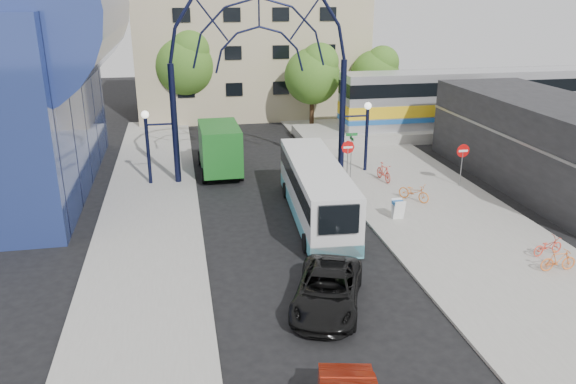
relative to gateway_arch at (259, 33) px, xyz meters
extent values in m
plane|color=black|center=(0.00, -14.00, -8.56)|extent=(120.00, 120.00, 0.00)
cube|color=gray|center=(8.00, -10.00, -8.50)|extent=(8.00, 56.00, 0.12)
cube|color=gray|center=(-6.50, -8.00, -8.50)|extent=(5.00, 50.00, 0.12)
cylinder|color=black|center=(-5.00, 0.00, -5.06)|extent=(0.36, 0.36, 7.00)
cylinder|color=black|center=(5.00, 0.00, -5.06)|extent=(0.36, 0.36, 7.00)
cylinder|color=black|center=(-6.60, 0.00, -6.56)|extent=(0.20, 0.20, 4.00)
cylinder|color=black|center=(6.60, 0.00, -6.56)|extent=(0.20, 0.20, 4.00)
sphere|color=white|center=(-6.60, 0.00, -4.36)|extent=(0.44, 0.44, 0.44)
sphere|color=white|center=(6.60, 0.00, -4.36)|extent=(0.44, 0.44, 0.44)
cylinder|color=slate|center=(4.80, -2.00, -7.34)|extent=(0.06, 0.06, 2.20)
cylinder|color=red|center=(4.80, -2.00, -6.34)|extent=(0.80, 0.04, 0.80)
cube|color=white|center=(4.80, -2.03, -6.34)|extent=(0.55, 0.02, 0.12)
cylinder|color=slate|center=(11.00, -4.00, -7.34)|extent=(0.06, 0.06, 2.20)
cylinder|color=red|center=(11.00, -4.00, -6.34)|extent=(0.76, 0.04, 0.76)
cube|color=white|center=(11.00, -4.03, -6.34)|extent=(0.55, 0.02, 0.12)
cylinder|color=slate|center=(5.20, -1.40, -7.04)|extent=(0.05, 0.05, 2.80)
cube|color=#146626|center=(5.20, -1.40, -5.74)|extent=(0.70, 0.03, 0.18)
cube|color=#146626|center=(5.20, -1.40, -5.99)|extent=(0.03, 0.70, 0.18)
cube|color=white|center=(5.60, -8.20, -7.94)|extent=(0.55, 0.26, 0.99)
cube|color=white|center=(5.60, -7.85, -7.94)|extent=(0.55, 0.26, 0.99)
cube|color=#1E59A5|center=(5.60, -8.02, -7.61)|extent=(0.55, 0.42, 0.14)
cylinder|color=navy|center=(-12.00, 1.00, 1.44)|extent=(9.00, 16.00, 9.00)
cube|color=black|center=(16.00, -4.00, -6.06)|extent=(6.00, 16.00, 5.00)
cube|color=tan|center=(2.00, 21.00, -1.56)|extent=(20.00, 12.00, 14.00)
cube|color=gray|center=(20.00, 8.00, -8.16)|extent=(32.00, 5.00, 0.80)
cube|color=#B7B7BC|center=(20.00, 8.00, -5.66)|extent=(25.00, 3.00, 4.20)
cube|color=gold|center=(20.00, 8.00, -6.26)|extent=(25.10, 3.05, 0.90)
cube|color=black|center=(20.00, 8.00, -4.66)|extent=(25.05, 3.05, 1.00)
cube|color=#1E59A5|center=(20.00, 8.00, -6.96)|extent=(25.10, 3.05, 0.35)
cylinder|color=#382314|center=(6.00, 12.00, -7.30)|extent=(0.36, 0.36, 2.52)
sphere|color=#245B18|center=(6.00, 12.00, -4.22)|extent=(4.48, 4.48, 4.48)
sphere|color=#245B18|center=(6.50, 11.70, -3.10)|extent=(3.08, 3.08, 3.08)
cylinder|color=#382314|center=(-4.00, 16.00, -7.12)|extent=(0.36, 0.36, 2.88)
sphere|color=#245B18|center=(-4.00, 16.00, -3.60)|extent=(5.12, 5.12, 5.12)
sphere|color=#245B18|center=(-3.50, 15.70, -2.32)|extent=(3.52, 3.52, 3.52)
cylinder|color=#382314|center=(12.00, 14.00, -7.39)|extent=(0.36, 0.36, 2.34)
sphere|color=#245B18|center=(12.00, 14.00, -4.53)|extent=(4.16, 4.16, 4.16)
sphere|color=#245B18|center=(12.50, 13.70, -3.49)|extent=(2.86, 2.86, 2.86)
cube|color=silver|center=(1.69, -6.90, -7.00)|extent=(2.92, 10.36, 2.58)
cube|color=#55ADBE|center=(1.69, -6.90, -8.07)|extent=(2.95, 10.36, 0.62)
cube|color=black|center=(1.69, -6.90, -6.47)|extent=(2.95, 10.15, 0.80)
cube|color=black|center=(1.36, -12.06, -6.51)|extent=(1.68, 0.23, 1.25)
cube|color=black|center=(2.01, -1.84, -7.13)|extent=(2.14, 0.30, 1.42)
cylinder|color=black|center=(0.79, -3.66, -8.13)|extent=(0.30, 0.87, 0.85)
cylinder|color=black|center=(3.00, -3.80, -8.13)|extent=(0.30, 0.87, 0.85)
cylinder|color=black|center=(0.34, -10.60, -8.13)|extent=(0.30, 0.87, 0.85)
cylinder|color=black|center=(2.55, -10.75, -8.13)|extent=(0.30, 0.87, 0.85)
cube|color=black|center=(-2.43, 3.80, -7.50)|extent=(2.24, 2.33, 2.12)
cube|color=black|center=(-2.44, 4.95, -7.06)|extent=(1.93, 0.12, 0.96)
cube|color=#195F1D|center=(-2.40, 0.91, -6.73)|extent=(2.36, 4.45, 2.70)
cylinder|color=black|center=(-3.53, 3.50, -8.09)|extent=(0.26, 0.93, 0.92)
cylinder|color=black|center=(-1.32, 3.52, -8.09)|extent=(0.26, 0.93, 0.92)
cylinder|color=black|center=(-3.50, -0.26, -8.09)|extent=(0.26, 0.93, 0.92)
cylinder|color=black|center=(-1.28, -0.24, -8.09)|extent=(0.26, 0.93, 0.92)
imported|color=black|center=(0.09, -15.17, -7.87)|extent=(3.88, 5.40, 1.37)
imported|color=orange|center=(7.40, -5.78, -7.95)|extent=(1.61, 1.86, 0.96)
imported|color=red|center=(6.99, -2.25, -7.91)|extent=(0.68, 1.80, 1.05)
imported|color=#E0402C|center=(10.36, -13.10, -8.04)|extent=(1.59, 0.80, 0.80)
imported|color=orange|center=(9.85, -14.49, -7.98)|extent=(1.54, 0.50, 0.91)
camera|label=1|loc=(-4.74, -32.26, 2.18)|focal=35.00mm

